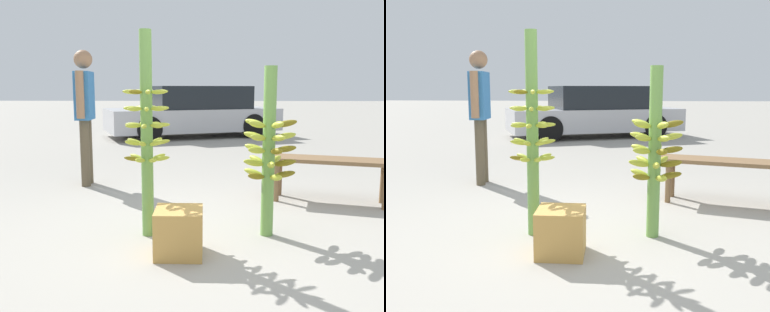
# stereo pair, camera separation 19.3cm
# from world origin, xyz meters

# --- Properties ---
(ground_plane) EXTENTS (80.00, 80.00, 0.00)m
(ground_plane) POSITION_xyz_m (0.00, 0.00, 0.00)
(ground_plane) COLOR #9E998E
(banana_stalk_left) EXTENTS (0.39, 0.39, 1.69)m
(banana_stalk_left) POSITION_xyz_m (-0.51, 0.09, 0.87)
(banana_stalk_left) COLOR #6B9E47
(banana_stalk_left) RESTS_ON ground_plane
(banana_stalk_center) EXTENTS (0.46, 0.46, 1.41)m
(banana_stalk_center) POSITION_xyz_m (0.49, 0.12, 0.72)
(banana_stalk_center) COLOR #6B9E47
(banana_stalk_center) RESTS_ON ground_plane
(vendor_person) EXTENTS (0.23, 0.62, 1.70)m
(vendor_person) POSITION_xyz_m (-1.55, 1.98, 1.02)
(vendor_person) COLOR brown
(vendor_person) RESTS_ON ground_plane
(market_bench) EXTENTS (1.40, 0.75, 0.48)m
(market_bench) POSITION_xyz_m (1.32, 1.21, 0.41)
(market_bench) COLOR brown
(market_bench) RESTS_ON ground_plane
(parked_car) EXTENTS (4.67, 3.23, 1.29)m
(parked_car) POSITION_xyz_m (-0.33, 7.70, 0.62)
(parked_car) COLOR #B7B7BC
(parked_car) RESTS_ON ground_plane
(produce_crate) EXTENTS (0.35, 0.35, 0.35)m
(produce_crate) POSITION_xyz_m (-0.22, -0.34, 0.18)
(produce_crate) COLOR #C69347
(produce_crate) RESTS_ON ground_plane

